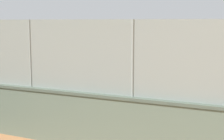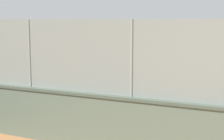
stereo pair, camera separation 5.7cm
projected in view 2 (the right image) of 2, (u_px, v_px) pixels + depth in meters
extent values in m
plane|color=#A36B42|center=(167.00, 75.00, 21.33)|extent=(260.00, 260.00, 0.00)
cube|color=slate|center=(78.00, 120.00, 9.24)|extent=(22.40, 0.71, 1.44)
cube|color=#4D594D|center=(78.00, 93.00, 9.13)|extent=(22.40, 0.77, 0.08)
cube|color=gray|center=(77.00, 56.00, 8.99)|extent=(21.95, 0.37, 1.93)
cylinder|color=gray|center=(132.00, 58.00, 8.34)|extent=(0.07, 0.07, 1.93)
cylinder|color=gray|center=(30.00, 54.00, 9.63)|extent=(0.07, 0.07, 1.93)
cylinder|color=#591919|center=(218.00, 71.00, 20.33)|extent=(0.17, 0.17, 0.84)
cylinder|color=#591919|center=(222.00, 71.00, 20.28)|extent=(0.17, 0.17, 0.84)
cylinder|color=orange|center=(221.00, 59.00, 20.20)|extent=(0.38, 0.38, 0.62)
cylinder|color=brown|center=(215.00, 57.00, 20.22)|extent=(0.17, 0.60, 0.17)
sphere|color=brown|center=(221.00, 52.00, 20.14)|extent=(0.24, 0.24, 0.24)
cylinder|color=white|center=(221.00, 50.00, 20.12)|extent=(0.28, 0.28, 0.05)
cylinder|color=black|center=(10.00, 87.00, 15.66)|extent=(0.19, 0.19, 0.76)
cylinder|color=black|center=(14.00, 86.00, 15.81)|extent=(0.19, 0.19, 0.76)
cylinder|color=orange|center=(12.00, 72.00, 15.64)|extent=(0.44, 0.44, 0.56)
cylinder|color=#D8AD84|center=(6.00, 71.00, 15.38)|extent=(0.53, 0.27, 0.16)
cylinder|color=#D8AD84|center=(20.00, 70.00, 15.63)|extent=(0.53, 0.27, 0.16)
sphere|color=#D8AD84|center=(11.00, 64.00, 15.59)|extent=(0.21, 0.21, 0.21)
cylinder|color=white|center=(11.00, 62.00, 15.57)|extent=(0.29, 0.29, 0.05)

